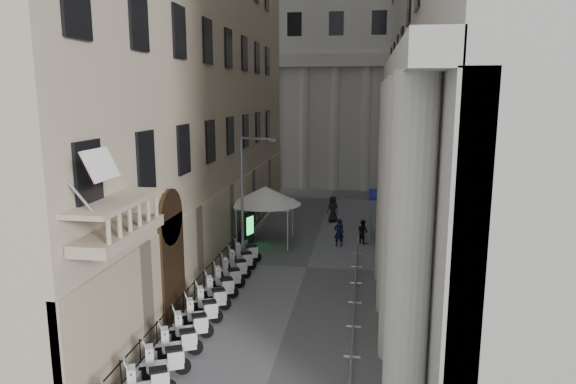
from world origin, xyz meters
name	(u,v)px	position (x,y,z in m)	size (l,w,h in m)	color
far_building	(339,40)	(0.00, 48.00, 15.00)	(22.00, 10.00, 30.00)	#A7A59E
iron_fence	(226,271)	(-4.30, 18.00, 0.00)	(0.30, 28.00, 1.40)	black
blue_awning	(380,237)	(4.15, 26.00, 0.00)	(1.60, 3.00, 3.00)	navy
scooter_2	(166,377)	(-3.47, 7.38, 0.00)	(0.56, 1.40, 1.50)	silver
scooter_3	(180,357)	(-3.47, 8.72, 0.00)	(0.56, 1.40, 1.50)	silver
scooter_4	(192,340)	(-3.47, 10.07, 0.00)	(0.56, 1.40, 1.50)	silver
scooter_5	(203,325)	(-3.47, 11.41, 0.00)	(0.56, 1.40, 1.50)	silver
scooter_6	(212,311)	(-3.47, 12.75, 0.00)	(0.56, 1.40, 1.50)	silver
scooter_7	(221,300)	(-3.47, 14.09, 0.00)	(0.56, 1.40, 1.50)	silver
scooter_8	(228,289)	(-3.47, 15.43, 0.00)	(0.56, 1.40, 1.50)	silver
scooter_9	(235,279)	(-3.47, 16.78, 0.00)	(0.56, 1.40, 1.50)	silver
scooter_10	(241,271)	(-3.47, 18.12, 0.00)	(0.56, 1.40, 1.50)	silver
scooter_11	(247,263)	(-3.47, 19.46, 0.00)	(0.56, 1.40, 1.50)	silver
barrier_1	(351,376)	(2.73, 8.36, 0.00)	(0.60, 2.40, 1.10)	#B5B8BE
barrier_2	(353,341)	(2.73, 10.86, 0.00)	(0.60, 2.40, 1.10)	#B5B8BE
barrier_3	(354,314)	(2.73, 13.36, 0.00)	(0.60, 2.40, 1.10)	#B5B8BE
barrier_4	(355,293)	(2.73, 15.86, 0.00)	(0.60, 2.40, 1.10)	#B5B8BE
barrier_5	(356,275)	(2.73, 18.36, 0.00)	(0.60, 2.40, 1.10)	#B5B8BE
barrier_6	(357,260)	(2.73, 20.86, 0.00)	(0.60, 2.40, 1.10)	#B5B8BE
security_tent	(266,196)	(-3.10, 23.57, 3.07)	(4.53, 4.53, 3.68)	silver
street_lamp	(246,191)	(-3.41, 19.25, 4.21)	(2.21, 1.01, 7.15)	gray
info_kiosk	(248,229)	(-4.19, 23.08, 1.03)	(0.60, 1.00, 2.03)	black
pedestrian_a	(339,233)	(1.53, 23.50, 0.88)	(0.64, 0.42, 1.77)	black
pedestrian_b	(363,232)	(3.00, 24.41, 0.76)	(0.74, 0.58, 1.53)	black
pedestrian_c	(333,209)	(0.75, 29.78, 0.98)	(0.96, 0.62, 1.96)	black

